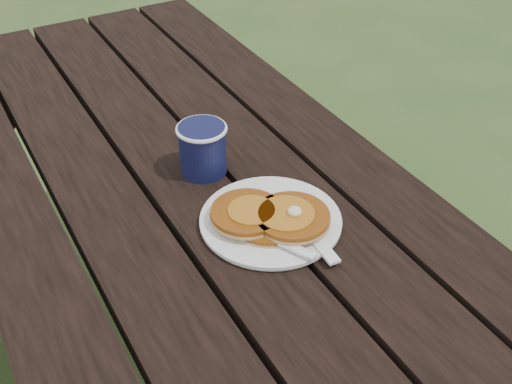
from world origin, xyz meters
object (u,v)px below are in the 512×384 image
picnic_table (210,340)px  coffee_cup (202,146)px  pancake_stack (271,217)px  plate (271,221)px

picnic_table → coffee_cup: (0.04, 0.07, 0.44)m
pancake_stack → coffee_cup: 0.21m
plate → pancake_stack: size_ratio=1.27×
plate → coffee_cup: 0.20m
pancake_stack → coffee_cup: coffee_cup is taller
plate → picnic_table: bearing=121.3°
picnic_table → coffee_cup: bearing=59.7°
plate → pancake_stack: 0.02m
picnic_table → plate: 0.41m
picnic_table → pancake_stack: size_ratio=9.90×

